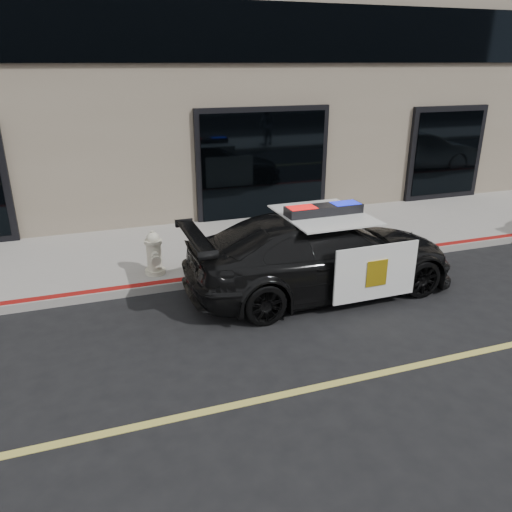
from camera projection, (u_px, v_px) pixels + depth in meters
name	position (u px, v px, depth m)	size (l,w,h in m)	color
ground	(491.00, 350.00, 7.20)	(120.00, 120.00, 0.00)	black
sidewalk_n	(327.00, 234.00, 11.80)	(60.00, 3.50, 0.15)	gray
police_car	(322.00, 253.00, 8.82)	(2.30, 4.93, 1.60)	black
fire_hydrant	(154.00, 254.00, 9.26)	(0.38, 0.53, 0.84)	beige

